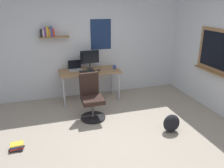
{
  "coord_description": "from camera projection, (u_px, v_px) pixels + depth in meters",
  "views": [
    {
      "loc": [
        -1.14,
        -3.16,
        2.33
      ],
      "look_at": [
        0.06,
        0.71,
        0.85
      ],
      "focal_mm": 36.51,
      "sensor_mm": 36.0,
      "label": 1
    }
  ],
  "objects": [
    {
      "name": "keyboard",
      "position": [
        87.0,
        71.0,
        5.4
      ],
      "size": [
        0.37,
        0.13,
        0.02
      ],
      "primitive_type": "cube",
      "color": "black",
      "rests_on": "desk"
    },
    {
      "name": "laptop",
      "position": [
        75.0,
        68.0,
        5.53
      ],
      "size": [
        0.31,
        0.21,
        0.23
      ],
      "color": "#ADAFB5",
      "rests_on": "desk"
    },
    {
      "name": "ground_plane",
      "position": [
        121.0,
        144.0,
        3.95
      ],
      "size": [
        5.2,
        5.2,
        0.0
      ],
      "primitive_type": "plane",
      "color": "#9E9384",
      "rests_on": "ground"
    },
    {
      "name": "book_stack_on_floor",
      "position": [
        17.0,
        147.0,
        3.79
      ],
      "size": [
        0.24,
        0.21,
        0.1
      ],
      "color": "black",
      "rests_on": "ground"
    },
    {
      "name": "wall_back",
      "position": [
        89.0,
        45.0,
        5.7
      ],
      "size": [
        5.0,
        0.3,
        2.6
      ],
      "color": "silver",
      "rests_on": "ground"
    },
    {
      "name": "monitor_primary",
      "position": [
        90.0,
        58.0,
        5.51
      ],
      "size": [
        0.46,
        0.17,
        0.46
      ],
      "color": "#38383D",
      "rests_on": "desk"
    },
    {
      "name": "office_chair",
      "position": [
        92.0,
        99.0,
        4.72
      ],
      "size": [
        0.52,
        0.52,
        0.95
      ],
      "color": "black",
      "rests_on": "ground"
    },
    {
      "name": "coffee_mug",
      "position": [
        114.0,
        67.0,
        5.62
      ],
      "size": [
        0.08,
        0.08,
        0.09
      ],
      "primitive_type": "cylinder",
      "color": "#334CA5",
      "rests_on": "desk"
    },
    {
      "name": "backpack",
      "position": [
        171.0,
        123.0,
        4.27
      ],
      "size": [
        0.32,
        0.22,
        0.35
      ],
      "primitive_type": "ellipsoid",
      "color": "black",
      "rests_on": "ground"
    },
    {
      "name": "computer_mouse",
      "position": [
        99.0,
        70.0,
        5.47
      ],
      "size": [
        0.1,
        0.06,
        0.03
      ],
      "primitive_type": "ellipsoid",
      "color": "#262628",
      "rests_on": "desk"
    },
    {
      "name": "desk",
      "position": [
        90.0,
        73.0,
        5.52
      ],
      "size": [
        1.45,
        0.66,
        0.75
      ],
      "color": "#997047",
      "rests_on": "ground"
    }
  ]
}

